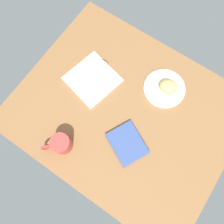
# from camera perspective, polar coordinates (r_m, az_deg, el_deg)

# --- Properties ---
(dining_table) EXTENTS (1.10, 0.90, 0.04)m
(dining_table) POSITION_cam_1_polar(r_m,az_deg,el_deg) (1.16, 3.37, 0.01)
(dining_table) COLOR brown
(dining_table) RESTS_ON ground
(round_plate) EXTENTS (0.22, 0.22, 0.01)m
(round_plate) POSITION_cam_1_polar(r_m,az_deg,el_deg) (1.20, 13.29, 5.90)
(round_plate) COLOR silver
(round_plate) RESTS_ON dining_table
(scone_pastry) EXTENTS (0.11, 0.10, 0.06)m
(scone_pastry) POSITION_cam_1_polar(r_m,az_deg,el_deg) (1.17, 14.30, 6.29)
(scone_pastry) COLOR tan
(scone_pastry) RESTS_ON round_plate
(square_plate) EXTENTS (0.28, 0.28, 0.02)m
(square_plate) POSITION_cam_1_polar(r_m,az_deg,el_deg) (1.20, -5.04, 8.35)
(square_plate) COLOR white
(square_plate) RESTS_ON dining_table
(sauce_cup) EXTENTS (0.05, 0.05, 0.02)m
(sauce_cup) POSITION_cam_1_polar(r_m,az_deg,el_deg) (1.18, -7.52, 7.77)
(sauce_cup) COLOR silver
(sauce_cup) RESTS_ON square_plate
(breakfast_wrap) EXTENTS (0.11, 0.13, 0.07)m
(breakfast_wrap) POSITION_cam_1_polar(r_m,az_deg,el_deg) (1.16, -3.26, 9.94)
(breakfast_wrap) COLOR beige
(breakfast_wrap) RESTS_ON square_plate
(book_stack) EXTENTS (0.23, 0.21, 0.02)m
(book_stack) POSITION_cam_1_polar(r_m,az_deg,el_deg) (1.10, 3.92, -8.09)
(book_stack) COLOR #33477F
(book_stack) RESTS_ON dining_table
(coffee_mug) EXTENTS (0.12, 0.12, 0.10)m
(coffee_mug) POSITION_cam_1_polar(r_m,az_deg,el_deg) (1.08, -13.05, -8.01)
(coffee_mug) COLOR #B23833
(coffee_mug) RESTS_ON dining_table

